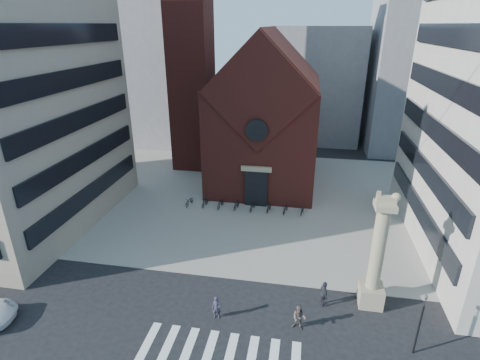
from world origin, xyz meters
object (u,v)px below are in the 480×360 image
Objects in this scene: lion_column at (376,263)px; pedestrian_2 at (324,294)px; traffic_light at (420,323)px; scooter_0 at (190,201)px; pedestrian_0 at (217,308)px; pedestrian_1 at (299,318)px.

lion_column is 4.46× the size of pedestrian_2.
traffic_light is 6.30m from pedestrian_2.
scooter_0 is at bearing 138.82° from traffic_light.
scooter_0 is at bearing 143.39° from lion_column.
pedestrian_0 is (-10.29, -3.22, -2.63)m from lion_column.
lion_column is 5.04× the size of scooter_0.
pedestrian_1 is at bearing -146.21° from lion_column.
pedestrian_2 is at bearing 69.25° from pedestrian_1.
pedestrian_1 is (-4.86, -3.25, -2.56)m from lion_column.
pedestrian_2 is at bearing 148.15° from traffic_light.
pedestrian_0 is 0.85× the size of pedestrian_2.
scooter_0 is (-12.25, 15.96, -0.40)m from pedestrian_1.
scooter_0 is (-19.10, 16.71, -1.78)m from traffic_light.
pedestrian_1 is (5.43, -0.03, 0.07)m from pedestrian_0.
lion_column is 2.02× the size of traffic_light.
scooter_0 is (-17.11, 12.71, -2.95)m from lion_column.
lion_column reaches higher than traffic_light.
traffic_light is (1.99, -4.00, -1.17)m from lion_column.
traffic_light is 2.21× the size of pedestrian_2.
scooter_0 is at bearing 106.89° from pedestrian_0.
traffic_light is 2.39× the size of pedestrian_1.
pedestrian_2 is (1.62, 2.50, 0.08)m from pedestrian_1.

